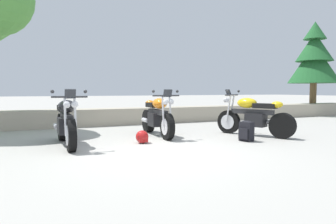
% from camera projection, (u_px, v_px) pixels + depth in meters
% --- Properties ---
extents(ground_plane, '(120.00, 120.00, 0.00)m').
position_uv_depth(ground_plane, '(158.00, 152.00, 5.74)').
color(ground_plane, '#A3A099').
extents(stone_wall, '(36.00, 0.80, 0.55)m').
position_uv_depth(stone_wall, '(104.00, 117.00, 10.10)').
color(stone_wall, '#A89E89').
rests_on(stone_wall, ground).
extents(motorcycle_black_near_left, '(0.67, 2.06, 1.18)m').
position_uv_depth(motorcycle_black_near_left, '(66.00, 123.00, 6.32)').
color(motorcycle_black_near_left, black).
rests_on(motorcycle_black_near_left, ground).
extents(motorcycle_orange_centre, '(0.67, 2.06, 1.18)m').
position_uv_depth(motorcycle_orange_centre, '(157.00, 117.00, 7.70)').
color(motorcycle_orange_centre, black).
rests_on(motorcycle_orange_centre, ground).
extents(motorcycle_yellow_far_right, '(1.11, 1.92, 1.18)m').
position_uv_depth(motorcycle_yellow_far_right, '(253.00, 117.00, 7.72)').
color(motorcycle_yellow_far_right, black).
rests_on(motorcycle_yellow_far_right, ground).
extents(rider_backpack, '(0.31, 0.34, 0.47)m').
position_uv_depth(rider_backpack, '(246.00, 131.00, 6.90)').
color(rider_backpack, black).
rests_on(rider_backpack, ground).
extents(rider_helmet, '(0.28, 0.28, 0.28)m').
position_uv_depth(rider_helmet, '(142.00, 137.00, 6.64)').
color(rider_helmet, '#B21919').
rests_on(rider_helmet, ground).
extents(pine_tree_mid_right, '(2.29, 2.29, 3.78)m').
position_uv_depth(pine_tree_mid_right, '(314.00, 57.00, 14.13)').
color(pine_tree_mid_right, brown).
rests_on(pine_tree_mid_right, stone_wall).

